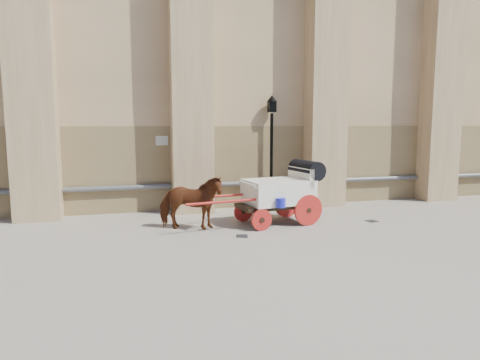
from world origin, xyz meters
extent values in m
plane|color=gray|center=(0.00, 0.00, 0.00)|extent=(90.00, 90.00, 0.00)
cube|color=olive|center=(2.00, 4.15, 1.50)|extent=(44.00, 0.35, 3.00)
cylinder|color=#59595B|center=(2.00, 3.88, 0.90)|extent=(42.00, 0.18, 0.18)
cube|color=beige|center=(-2.00, 3.97, 2.50)|extent=(0.42, 0.04, 0.32)
imported|color=#653014|center=(-1.44, 1.08, 0.80)|extent=(2.06, 1.37, 1.60)
cube|color=black|center=(1.22, 1.20, 0.58)|extent=(2.46, 1.40, 0.13)
cube|color=white|center=(1.32, 1.21, 1.00)|extent=(2.18, 1.61, 0.74)
cube|color=white|center=(2.10, 1.33, 1.42)|extent=(0.36, 1.33, 0.58)
cube|color=white|center=(0.43, 1.08, 1.27)|extent=(0.54, 1.20, 0.11)
cylinder|color=black|center=(2.31, 1.37, 1.64)|extent=(0.79, 1.39, 0.59)
cylinder|color=red|center=(2.10, 0.67, 0.47)|extent=(0.95, 0.21, 0.95)
cylinder|color=red|center=(1.90, 1.96, 0.47)|extent=(0.95, 0.21, 0.95)
cylinder|color=red|center=(0.53, 0.43, 0.32)|extent=(0.64, 0.16, 0.63)
cylinder|color=red|center=(0.33, 1.72, 0.32)|extent=(0.64, 0.16, 0.63)
cylinder|color=red|center=(-0.43, 0.46, 0.90)|extent=(2.51, 0.46, 0.07)
cylinder|color=red|center=(-0.58, 1.40, 0.90)|extent=(2.51, 0.46, 0.07)
cylinder|color=#1E23CD|center=(1.12, 0.43, 0.79)|extent=(0.27, 0.27, 0.27)
cylinder|color=black|center=(1.94, 3.74, 1.73)|extent=(0.12, 0.12, 3.46)
cone|color=black|center=(1.94, 3.74, 0.17)|extent=(0.35, 0.35, 0.35)
cube|color=black|center=(1.94, 3.74, 3.70)|extent=(0.27, 0.27, 0.40)
cone|color=black|center=(1.94, 3.74, 3.99)|extent=(0.38, 0.38, 0.23)
cube|color=black|center=(-0.18, -0.05, 0.01)|extent=(0.40, 0.40, 0.01)
cube|color=black|center=(4.29, 0.69, 0.01)|extent=(0.36, 0.36, 0.01)
camera|label=1|loc=(-3.13, -11.13, 3.07)|focal=32.00mm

